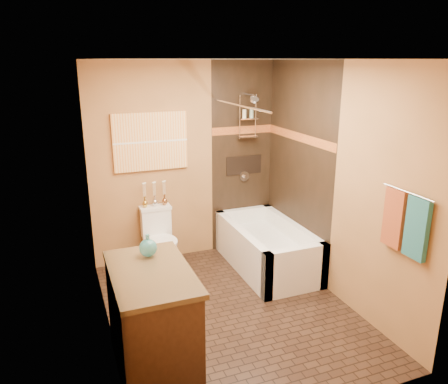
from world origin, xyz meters
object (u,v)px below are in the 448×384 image
sunset_painting (150,142)px  vanity (152,321)px  bathtub (267,251)px  toilet (160,239)px

sunset_painting → vanity: bearing=-103.3°
bathtub → vanity: (-1.72, -1.34, 0.23)m
toilet → vanity: bearing=-104.9°
bathtub → toilet: size_ratio=1.99×
sunset_painting → bathtub: size_ratio=0.60×
bathtub → toilet: toilet is taller
sunset_painting → bathtub: (1.24, -0.73, -1.33)m
sunset_painting → vanity: (-0.49, -2.06, -1.10)m
sunset_painting → bathtub: bearing=-30.4°
bathtub → vanity: bearing=-142.3°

